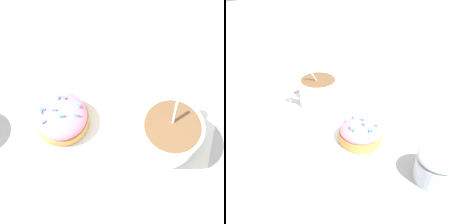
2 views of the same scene
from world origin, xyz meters
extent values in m
plane|color=#B2B2B7|center=(0.00, 0.00, 0.00)|extent=(3.00, 3.00, 0.00)
cube|color=white|center=(0.00, 0.00, 0.00)|extent=(0.34, 0.31, 0.00)
cylinder|color=white|center=(-0.09, 0.00, 0.03)|extent=(0.09, 0.09, 0.06)
cylinder|color=brown|center=(-0.09, 0.00, 0.06)|extent=(0.08, 0.08, 0.01)
torus|color=white|center=(-0.11, -0.04, 0.04)|extent=(0.02, 0.04, 0.04)
ellipsoid|color=silver|center=(-0.08, -0.03, 0.01)|extent=(0.02, 0.03, 0.01)
cylinder|color=silver|center=(-0.09, 0.00, 0.06)|extent=(0.01, 0.05, 0.08)
cylinder|color=#D19347|center=(0.08, 0.00, 0.01)|extent=(0.09, 0.09, 0.02)
ellipsoid|color=pink|center=(0.08, 0.00, 0.03)|extent=(0.08, 0.08, 0.03)
cube|color=#4C99EA|center=(0.08, -0.02, 0.04)|extent=(0.01, 0.01, 0.00)
cube|color=#4C99EA|center=(0.06, 0.00, 0.04)|extent=(0.01, 0.00, 0.00)
cube|color=#4C99EA|center=(0.11, 0.00, 0.04)|extent=(0.01, 0.01, 0.00)
cube|color=#4C99EA|center=(0.11, 0.01, 0.04)|extent=(0.01, 0.01, 0.00)
cube|color=#4C99EA|center=(0.09, -0.02, 0.04)|extent=(0.01, 0.01, 0.00)
cube|color=#4C99EA|center=(0.09, 0.00, 0.05)|extent=(0.01, 0.00, 0.00)
cube|color=#4C99EA|center=(0.08, 0.01, 0.05)|extent=(0.01, 0.01, 0.00)
cube|color=#4C99EA|center=(0.06, -0.02, 0.04)|extent=(0.01, 0.01, 0.00)
cube|color=#4C99EA|center=(0.10, 0.02, 0.04)|extent=(0.01, 0.01, 0.00)
cylinder|color=silver|center=(0.23, 0.05, 0.02)|extent=(0.07, 0.07, 0.04)
ellipsoid|color=silver|center=(0.23, 0.05, 0.05)|extent=(0.07, 0.07, 0.03)
camera|label=1|loc=(-0.03, 0.18, 0.47)|focal=50.00mm
camera|label=2|loc=(0.41, -0.26, 0.34)|focal=42.00mm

